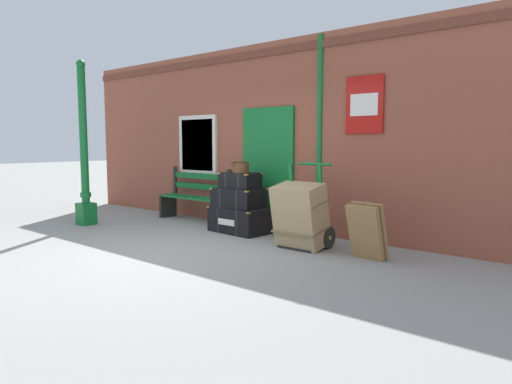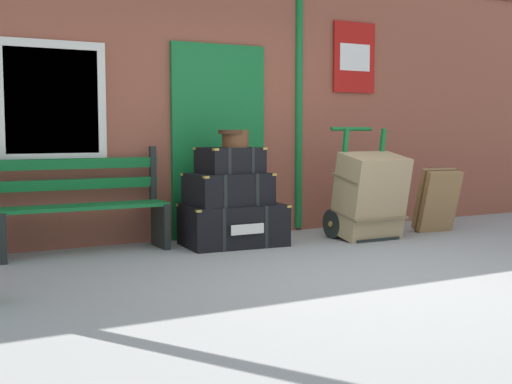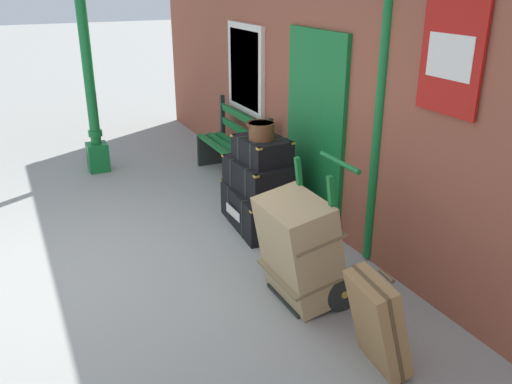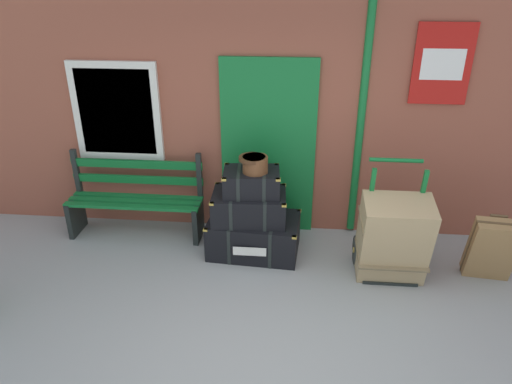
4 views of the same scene
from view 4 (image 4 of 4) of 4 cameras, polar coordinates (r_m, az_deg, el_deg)
name	(u,v)px [view 4 (image 4 of 4)]	position (r m, az deg, el deg)	size (l,w,h in m)	color
ground_plane	(261,379)	(3.98, 0.61, -21.94)	(60.00, 60.00, 0.00)	gray
brick_facade	(279,99)	(5.45, 2.82, 11.31)	(10.40, 0.35, 3.20)	brown
platform_bench	(136,200)	(5.76, -14.51, -0.93)	(1.60, 0.43, 1.01)	#146B2D
steamer_trunk_base	(254,235)	(5.31, -0.24, -5.32)	(1.05, 0.72, 0.43)	black
steamer_trunk_middle	(249,206)	(5.13, -0.84, -1.76)	(0.83, 0.59, 0.33)	black
steamer_trunk_top	(252,182)	(5.02, -0.55, 1.24)	(0.64, 0.49, 0.27)	black
round_hatbox	(255,163)	(4.90, -0.17, 3.56)	(0.31, 0.28, 0.18)	brown
porters_trolley	(388,246)	(5.19, 15.90, -6.40)	(0.71, 0.56, 1.21)	black
large_brown_trunk	(393,238)	(4.95, 16.49, -5.47)	(0.70, 0.59, 0.95)	tan
suitcase_cream	(492,249)	(5.34, 27.00, -6.27)	(0.49, 0.41, 0.75)	olive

